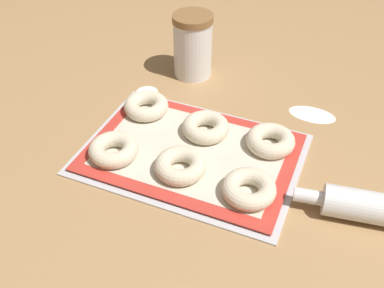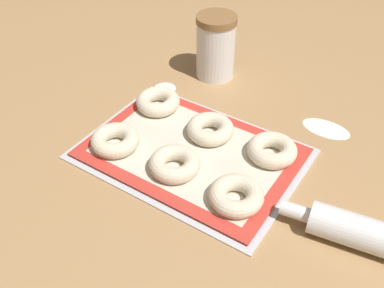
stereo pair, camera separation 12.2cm
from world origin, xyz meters
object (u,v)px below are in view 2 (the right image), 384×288
(bagel_front_right, at_px, (236,196))
(flour_canister, at_px, (216,47))
(bagel_back_center, at_px, (210,129))
(bagel_back_left, at_px, (158,102))
(bagel_back_right, at_px, (272,150))
(bagel_front_left, at_px, (115,140))
(bagel_front_center, at_px, (175,164))
(baking_tray, at_px, (192,153))

(bagel_front_right, relative_size, flour_canister, 0.63)
(bagel_front_right, distance_m, flour_canister, 0.44)
(bagel_back_center, bearing_deg, bagel_back_left, 172.59)
(bagel_back_right, bearing_deg, bagel_front_right, -90.09)
(bagel_front_left, xyz_separation_m, bagel_back_right, (0.27, 0.14, 0.00))
(bagel_front_center, bearing_deg, baking_tray, 93.45)
(bagel_front_left, xyz_separation_m, bagel_front_right, (0.27, 0.00, 0.00))
(bagel_back_left, height_order, flour_canister, flour_canister)
(bagel_front_right, relative_size, bagel_back_center, 1.00)
(flour_canister, bearing_deg, bagel_front_right, -54.21)
(bagel_front_right, height_order, bagel_back_right, same)
(bagel_front_right, height_order, bagel_back_left, same)
(bagel_back_center, xyz_separation_m, flour_canister, (-0.12, 0.22, 0.05))
(bagel_front_left, distance_m, bagel_back_left, 0.15)
(bagel_back_left, xyz_separation_m, flour_canister, (0.03, 0.20, 0.05))
(baking_tray, distance_m, bagel_back_right, 0.16)
(bagel_front_left, relative_size, flour_canister, 0.63)
(bagel_back_center, xyz_separation_m, bagel_back_right, (0.13, 0.01, 0.00))
(bagel_front_left, height_order, bagel_back_right, same)
(baking_tray, relative_size, bagel_front_center, 4.38)
(bagel_back_center, height_order, bagel_back_right, same)
(bagel_front_right, bearing_deg, bagel_back_left, 151.59)
(bagel_front_right, relative_size, bagel_back_right, 1.00)
(bagel_front_left, bearing_deg, bagel_back_center, 43.91)
(bagel_back_left, relative_size, flour_canister, 0.63)
(bagel_front_left, height_order, bagel_back_left, same)
(flour_canister, bearing_deg, bagel_back_right, -39.62)
(bagel_back_left, distance_m, bagel_back_right, 0.28)
(bagel_front_right, xyz_separation_m, bagel_back_left, (-0.28, 0.15, 0.00))
(baking_tray, distance_m, bagel_front_left, 0.16)
(bagel_back_right, bearing_deg, flour_canister, 140.38)
(bagel_back_center, relative_size, bagel_back_right, 1.00)
(bagel_front_left, bearing_deg, baking_tray, 28.94)
(bagel_front_right, xyz_separation_m, bagel_back_center, (-0.13, 0.13, 0.00))
(bagel_front_center, bearing_deg, bagel_back_left, 135.26)
(baking_tray, distance_m, bagel_front_right, 0.16)
(bagel_back_left, bearing_deg, bagel_back_right, -1.86)
(bagel_back_right, xyz_separation_m, flour_canister, (-0.26, 0.21, 0.05))
(flour_canister, bearing_deg, bagel_back_center, -61.22)
(baking_tray, relative_size, bagel_front_left, 4.38)
(baking_tray, bearing_deg, flour_canister, 112.48)
(baking_tray, height_order, bagel_front_right, bagel_front_right)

